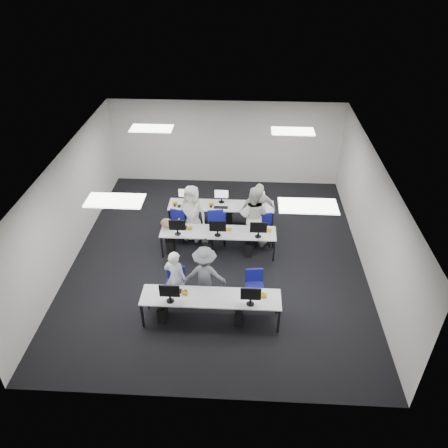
# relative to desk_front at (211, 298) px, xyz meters

# --- Properties ---
(room) EXTENTS (9.00, 9.02, 3.00)m
(room) POSITION_rel_desk_front_xyz_m (0.00, 2.40, 0.82)
(room) COLOR black
(room) RESTS_ON ground
(ceiling_panels) EXTENTS (5.20, 4.60, 0.02)m
(ceiling_panels) POSITION_rel_desk_front_xyz_m (0.00, 2.40, 2.30)
(ceiling_panels) COLOR white
(ceiling_panels) RESTS_ON room
(desk_front) EXTENTS (3.20, 0.70, 0.73)m
(desk_front) POSITION_rel_desk_front_xyz_m (0.00, 0.00, 0.00)
(desk_front) COLOR silver
(desk_front) RESTS_ON ground
(desk_mid) EXTENTS (3.20, 0.70, 0.73)m
(desk_mid) POSITION_rel_desk_front_xyz_m (0.00, 2.60, 0.00)
(desk_mid) COLOR silver
(desk_mid) RESTS_ON ground
(desk_back) EXTENTS (3.20, 0.70, 0.73)m
(desk_back) POSITION_rel_desk_front_xyz_m (0.00, 4.00, 0.00)
(desk_back) COLOR silver
(desk_back) RESTS_ON ground
(equipment_front) EXTENTS (2.51, 0.41, 1.19)m
(equipment_front) POSITION_rel_desk_front_xyz_m (-0.19, -0.02, -0.32)
(equipment_front) COLOR #0B3397
(equipment_front) RESTS_ON desk_front
(equipment_mid) EXTENTS (2.91, 0.41, 1.19)m
(equipment_mid) POSITION_rel_desk_front_xyz_m (-0.19, 2.58, -0.32)
(equipment_mid) COLOR white
(equipment_mid) RESTS_ON desk_mid
(equipment_back) EXTENTS (2.91, 0.41, 1.19)m
(equipment_back) POSITION_rel_desk_front_xyz_m (0.19, 4.02, -0.32)
(equipment_back) COLOR white
(equipment_back) RESTS_ON desk_back
(chair_0) EXTENTS (0.52, 0.55, 0.95)m
(chair_0) POSITION_rel_desk_front_xyz_m (-0.93, 0.61, -0.38)
(chair_0) COLOR navy
(chair_0) RESTS_ON ground
(chair_1) EXTENTS (0.49, 0.53, 0.90)m
(chair_1) POSITION_rel_desk_front_xyz_m (1.01, 0.66, -0.40)
(chair_1) COLOR navy
(chair_1) RESTS_ON ground
(chair_2) EXTENTS (0.52, 0.55, 0.86)m
(chair_2) POSITION_rel_desk_front_xyz_m (-1.17, 3.23, -0.41)
(chair_2) COLOR navy
(chair_2) RESTS_ON ground
(chair_3) EXTENTS (0.57, 0.61, 0.98)m
(chair_3) POSITION_rel_desk_front_xyz_m (-0.08, 3.11, -0.37)
(chair_3) COLOR navy
(chair_3) RESTS_ON ground
(chair_4) EXTENTS (0.53, 0.56, 0.91)m
(chair_4) POSITION_rel_desk_front_xyz_m (1.24, 3.11, -0.39)
(chair_4) COLOR navy
(chair_4) RESTS_ON ground
(chair_5) EXTENTS (0.57, 0.60, 0.95)m
(chair_5) POSITION_rel_desk_front_xyz_m (-1.18, 3.51, -0.38)
(chair_5) COLOR navy
(chair_5) RESTS_ON ground
(chair_6) EXTENTS (0.45, 0.49, 0.87)m
(chair_6) POSITION_rel_desk_front_xyz_m (-0.05, 3.52, -0.41)
(chair_6) COLOR navy
(chair_6) RESTS_ON ground
(chair_7) EXTENTS (0.56, 0.59, 0.90)m
(chair_7) POSITION_rel_desk_front_xyz_m (1.25, 3.49, -0.40)
(chair_7) COLOR navy
(chair_7) RESTS_ON ground
(handbag) EXTENTS (0.37, 0.25, 0.29)m
(handbag) POSITION_rel_desk_front_xyz_m (-1.44, 2.73, 0.19)
(handbag) COLOR #A57755
(handbag) RESTS_ON desk_mid
(student_0) EXTENTS (0.66, 0.54, 1.56)m
(student_0) POSITION_rel_desk_front_xyz_m (-0.88, 0.53, 0.10)
(student_0) COLOR silver
(student_0) RESTS_ON ground
(student_1) EXTENTS (1.03, 0.89, 1.82)m
(student_1) POSITION_rel_desk_front_xyz_m (0.97, 3.19, 0.23)
(student_1) COLOR silver
(student_1) RESTS_ON ground
(student_2) EXTENTS (0.96, 0.75, 1.74)m
(student_2) POSITION_rel_desk_front_xyz_m (-0.80, 3.28, 0.19)
(student_2) COLOR silver
(student_2) RESTS_ON ground
(student_3) EXTENTS (1.10, 0.60, 1.77)m
(student_3) POSITION_rel_desk_front_xyz_m (1.10, 3.49, 0.21)
(student_3) COLOR silver
(student_3) RESTS_ON ground
(photographer) EXTENTS (1.02, 0.61, 1.56)m
(photographer) POSITION_rel_desk_front_xyz_m (-0.20, 0.70, 0.10)
(photographer) COLOR slate
(photographer) RESTS_ON ground
(dslr_camera) EXTENTS (0.15, 0.18, 0.10)m
(dslr_camera) POSITION_rel_desk_front_xyz_m (-0.19, 0.88, 0.93)
(dslr_camera) COLOR black
(dslr_camera) RESTS_ON photographer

